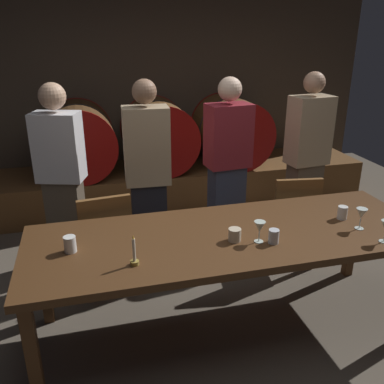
% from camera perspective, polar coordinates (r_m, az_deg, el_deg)
% --- Properties ---
extents(ground_plane, '(7.34, 7.34, 0.00)m').
position_cam_1_polar(ground_plane, '(3.32, 3.33, -16.78)').
color(ground_plane, brown).
extents(back_wall, '(5.65, 0.24, 2.64)m').
position_cam_1_polar(back_wall, '(5.46, -5.84, 13.76)').
color(back_wall, '#473A2D').
rests_on(back_wall, ground).
extents(barrel_shelf, '(5.08, 0.90, 0.46)m').
position_cam_1_polar(barrel_shelf, '(5.20, -4.43, 0.97)').
color(barrel_shelf, brown).
rests_on(barrel_shelf, ground).
extents(wine_barrel_left, '(0.82, 0.87, 0.82)m').
position_cam_1_polar(wine_barrel_left, '(4.95, -15.20, 6.87)').
color(wine_barrel_left, '#513319').
rests_on(wine_barrel_left, barrel_shelf).
extents(wine_barrel_center, '(0.82, 0.87, 0.82)m').
position_cam_1_polar(wine_barrel_center, '(5.02, -4.64, 7.75)').
color(wine_barrel_center, brown).
rests_on(wine_barrel_center, barrel_shelf).
extents(wine_barrel_right, '(0.82, 0.87, 0.82)m').
position_cam_1_polar(wine_barrel_right, '(5.25, 5.34, 8.34)').
color(wine_barrel_right, brown).
rests_on(wine_barrel_right, barrel_shelf).
extents(dining_table, '(2.70, 0.93, 0.77)m').
position_cam_1_polar(dining_table, '(2.85, 5.22, -6.80)').
color(dining_table, '#4C2D16').
rests_on(dining_table, ground).
extents(chair_left, '(0.44, 0.44, 0.88)m').
position_cam_1_polar(chair_left, '(3.42, -11.82, -6.22)').
color(chair_left, brown).
rests_on(chair_left, ground).
extents(chair_right, '(0.45, 0.45, 0.88)m').
position_cam_1_polar(chair_right, '(3.82, 13.46, -3.29)').
color(chair_right, brown).
rests_on(chair_right, ground).
extents(guest_far_left, '(0.43, 0.34, 1.65)m').
position_cam_1_polar(guest_far_left, '(3.76, -17.33, 1.88)').
color(guest_far_left, brown).
rests_on(guest_far_left, ground).
extents(guest_center_left, '(0.39, 0.26, 1.68)m').
position_cam_1_polar(guest_center_left, '(3.63, -6.06, 2.18)').
color(guest_center_left, black).
rests_on(guest_center_left, ground).
extents(guest_center_right, '(0.40, 0.28, 1.68)m').
position_cam_1_polar(guest_center_right, '(3.78, 4.84, 3.04)').
color(guest_center_right, '#33384C').
rests_on(guest_center_right, ground).
extents(guest_far_right, '(0.41, 0.28, 1.69)m').
position_cam_1_polar(guest_far_right, '(4.19, 15.34, 4.27)').
color(guest_far_right, brown).
rests_on(guest_far_right, ground).
extents(candle_center, '(0.05, 0.05, 0.19)m').
position_cam_1_polar(candle_center, '(2.46, -7.88, -8.76)').
color(candle_center, olive).
rests_on(candle_center, dining_table).
extents(wine_glass_left, '(0.07, 0.07, 0.14)m').
position_cam_1_polar(wine_glass_left, '(2.69, 9.22, -4.78)').
color(wine_glass_left, silver).
rests_on(wine_glass_left, dining_table).
extents(wine_glass_center, '(0.07, 0.07, 0.15)m').
position_cam_1_polar(wine_glass_center, '(3.05, 22.13, -2.82)').
color(wine_glass_center, silver).
rests_on(wine_glass_center, dining_table).
extents(cup_far_left, '(0.07, 0.07, 0.10)m').
position_cam_1_polar(cup_far_left, '(2.67, -16.32, -6.86)').
color(cup_far_left, white).
rests_on(cup_far_left, dining_table).
extents(cup_center_left, '(0.08, 0.08, 0.08)m').
position_cam_1_polar(cup_center_left, '(2.71, 5.85, -5.83)').
color(cup_center_left, beige).
rests_on(cup_center_left, dining_table).
extents(cup_center_right, '(0.07, 0.07, 0.09)m').
position_cam_1_polar(cup_center_right, '(2.72, 11.09, -5.96)').
color(cup_center_right, silver).
rests_on(cup_center_right, dining_table).
extents(cup_far_right, '(0.07, 0.07, 0.10)m').
position_cam_1_polar(cup_far_right, '(3.18, 19.85, -2.67)').
color(cup_far_right, white).
rests_on(cup_far_right, dining_table).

